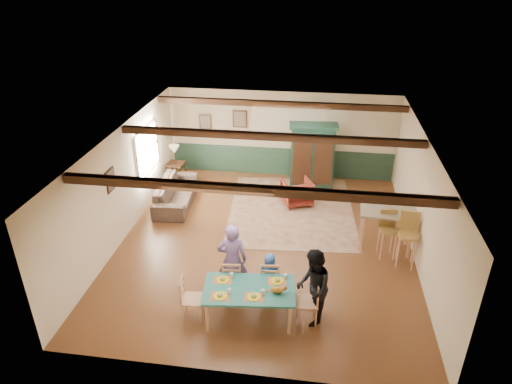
# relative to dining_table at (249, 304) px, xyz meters

# --- Properties ---
(floor) EXTENTS (8.00, 8.00, 0.00)m
(floor) POSITION_rel_dining_table_xyz_m (-0.02, 2.67, -0.36)
(floor) COLOR #512B17
(floor) RESTS_ON ground
(wall_back) EXTENTS (7.00, 0.02, 2.70)m
(wall_back) POSITION_rel_dining_table_xyz_m (-0.02, 6.67, 0.99)
(wall_back) COLOR beige
(wall_back) RESTS_ON floor
(wall_left) EXTENTS (0.02, 8.00, 2.70)m
(wall_left) POSITION_rel_dining_table_xyz_m (-3.52, 2.67, 0.99)
(wall_left) COLOR beige
(wall_left) RESTS_ON floor
(wall_right) EXTENTS (0.02, 8.00, 2.70)m
(wall_right) POSITION_rel_dining_table_xyz_m (3.48, 2.67, 0.99)
(wall_right) COLOR beige
(wall_right) RESTS_ON floor
(ceiling) EXTENTS (7.00, 8.00, 0.02)m
(ceiling) POSITION_rel_dining_table_xyz_m (-0.02, 2.67, 2.34)
(ceiling) COLOR white
(ceiling) RESTS_ON wall_back
(wainscot_back) EXTENTS (6.95, 0.03, 0.90)m
(wainscot_back) POSITION_rel_dining_table_xyz_m (-0.02, 6.65, 0.09)
(wainscot_back) COLOR #1F392A
(wainscot_back) RESTS_ON floor
(ceiling_beam_front) EXTENTS (6.95, 0.16, 0.16)m
(ceiling_beam_front) POSITION_rel_dining_table_xyz_m (-0.02, 0.37, 2.25)
(ceiling_beam_front) COLOR black
(ceiling_beam_front) RESTS_ON ceiling
(ceiling_beam_mid) EXTENTS (6.95, 0.16, 0.16)m
(ceiling_beam_mid) POSITION_rel_dining_table_xyz_m (-0.02, 3.07, 2.25)
(ceiling_beam_mid) COLOR black
(ceiling_beam_mid) RESTS_ON ceiling
(ceiling_beam_back) EXTENTS (6.95, 0.16, 0.16)m
(ceiling_beam_back) POSITION_rel_dining_table_xyz_m (-0.02, 5.67, 2.25)
(ceiling_beam_back) COLOR black
(ceiling_beam_back) RESTS_ON ceiling
(window_left) EXTENTS (0.06, 1.60, 1.30)m
(window_left) POSITION_rel_dining_table_xyz_m (-3.49, 4.37, 1.19)
(window_left) COLOR white
(window_left) RESTS_ON wall_left
(picture_left_wall) EXTENTS (0.04, 0.42, 0.52)m
(picture_left_wall) POSITION_rel_dining_table_xyz_m (-3.49, 2.07, 1.39)
(picture_left_wall) COLOR gray
(picture_left_wall) RESTS_ON wall_left
(picture_back_a) EXTENTS (0.45, 0.04, 0.55)m
(picture_back_a) POSITION_rel_dining_table_xyz_m (-1.32, 6.64, 1.44)
(picture_back_a) COLOR gray
(picture_back_a) RESTS_ON wall_back
(picture_back_b) EXTENTS (0.38, 0.04, 0.48)m
(picture_back_b) POSITION_rel_dining_table_xyz_m (-2.42, 6.64, 1.29)
(picture_back_b) COLOR gray
(picture_back_b) RESTS_ON wall_back
(dining_table) EXTENTS (1.79, 1.12, 0.71)m
(dining_table) POSITION_rel_dining_table_xyz_m (0.00, 0.00, 0.00)
(dining_table) COLOR #1F635A
(dining_table) RESTS_ON floor
(dining_chair_far_left) EXTENTS (0.44, 0.46, 0.90)m
(dining_chair_far_left) POSITION_rel_dining_table_xyz_m (-0.45, 0.64, 0.09)
(dining_chair_far_left) COLOR tan
(dining_chair_far_left) RESTS_ON floor
(dining_chair_far_right) EXTENTS (0.44, 0.46, 0.90)m
(dining_chair_far_right) POSITION_rel_dining_table_xyz_m (0.31, 0.72, 0.09)
(dining_chair_far_right) COLOR tan
(dining_chair_far_right) RESTS_ON floor
(dining_chair_end_left) EXTENTS (0.46, 0.44, 0.90)m
(dining_chair_end_left) POSITION_rel_dining_table_xyz_m (-1.08, -0.11, 0.09)
(dining_chair_end_left) COLOR tan
(dining_chair_end_left) RESTS_ON floor
(dining_chair_end_right) EXTENTS (0.46, 0.44, 0.90)m
(dining_chair_end_right) POSITION_rel_dining_table_xyz_m (1.08, 0.11, 0.09)
(dining_chair_end_right) COLOR tan
(dining_chair_end_right) RESTS_ON floor
(person_man) EXTENTS (0.63, 0.45, 1.64)m
(person_man) POSITION_rel_dining_table_xyz_m (-0.45, 0.72, 0.46)
(person_man) COLOR #775B9C
(person_man) RESTS_ON floor
(person_woman) EXTENTS (0.67, 0.82, 1.56)m
(person_woman) POSITION_rel_dining_table_xyz_m (1.18, 0.12, 0.43)
(person_woman) COLOR black
(person_woman) RESTS_ON floor
(person_child) EXTENTS (0.49, 0.35, 0.95)m
(person_child) POSITION_rel_dining_table_xyz_m (0.30, 0.79, 0.12)
(person_child) COLOR #254896
(person_child) RESTS_ON floor
(cat) EXTENTS (0.35, 0.17, 0.17)m
(cat) POSITION_rel_dining_table_xyz_m (0.53, -0.04, 0.44)
(cat) COLOR #BD6921
(cat) RESTS_ON dining_table
(place_setting_near_left) EXTENTS (0.41, 0.32, 0.11)m
(place_setting_near_left) POSITION_rel_dining_table_xyz_m (-0.49, -0.29, 0.41)
(place_setting_near_left) COLOR gold
(place_setting_near_left) RESTS_ON dining_table
(place_setting_near_center) EXTENTS (0.41, 0.32, 0.11)m
(place_setting_near_center) POSITION_rel_dining_table_xyz_m (0.12, -0.23, 0.41)
(place_setting_near_center) COLOR gold
(place_setting_near_center) RESTS_ON dining_table
(place_setting_far_left) EXTENTS (0.41, 0.32, 0.11)m
(place_setting_far_left) POSITION_rel_dining_table_xyz_m (-0.54, 0.18, 0.41)
(place_setting_far_left) COLOR gold
(place_setting_far_left) RESTS_ON dining_table
(place_setting_far_right) EXTENTS (0.41, 0.32, 0.11)m
(place_setting_far_right) POSITION_rel_dining_table_xyz_m (0.49, 0.29, 0.41)
(place_setting_far_right) COLOR gold
(place_setting_far_right) RESTS_ON dining_table
(area_rug) EXTENTS (3.65, 4.23, 0.01)m
(area_rug) POSITION_rel_dining_table_xyz_m (0.50, 4.36, -0.35)
(area_rug) COLOR tan
(area_rug) RESTS_ON floor
(armoire) EXTENTS (1.44, 0.67, 1.97)m
(armoire) POSITION_rel_dining_table_xyz_m (0.97, 5.95, 0.63)
(armoire) COLOR #143428
(armoire) RESTS_ON floor
(armchair) EXTENTS (1.01, 1.03, 0.72)m
(armchair) POSITION_rel_dining_table_xyz_m (0.61, 4.77, 0.01)
(armchair) COLOR #4F130F
(armchair) RESTS_ON floor
(sofa) EXTENTS (1.06, 2.32, 0.66)m
(sofa) POSITION_rel_dining_table_xyz_m (-2.76, 4.33, -0.03)
(sofa) COLOR #3D2E26
(sofa) RESTS_ON floor
(end_table) EXTENTS (0.56, 0.56, 0.63)m
(end_table) POSITION_rel_dining_table_xyz_m (-3.17, 5.67, -0.04)
(end_table) COLOR black
(end_table) RESTS_ON floor
(table_lamp) EXTENTS (0.34, 0.34, 0.57)m
(table_lamp) POSITION_rel_dining_table_xyz_m (-3.17, 5.67, 0.56)
(table_lamp) COLOR tan
(table_lamp) RESTS_ON end_table
(counter_table) EXTENTS (1.29, 0.80, 1.04)m
(counter_table) POSITION_rel_dining_table_xyz_m (2.81, 2.80, 0.16)
(counter_table) COLOR tan
(counter_table) RESTS_ON floor
(bar_stool_left) EXTENTS (0.46, 0.49, 1.15)m
(bar_stool_left) POSITION_rel_dining_table_xyz_m (2.82, 2.49, 0.22)
(bar_stool_left) COLOR #AD8743
(bar_stool_left) RESTS_ON floor
(bar_stool_right) EXTENTS (0.51, 0.55, 1.28)m
(bar_stool_right) POSITION_rel_dining_table_xyz_m (3.20, 2.20, 0.28)
(bar_stool_right) COLOR #AD8743
(bar_stool_right) RESTS_ON floor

